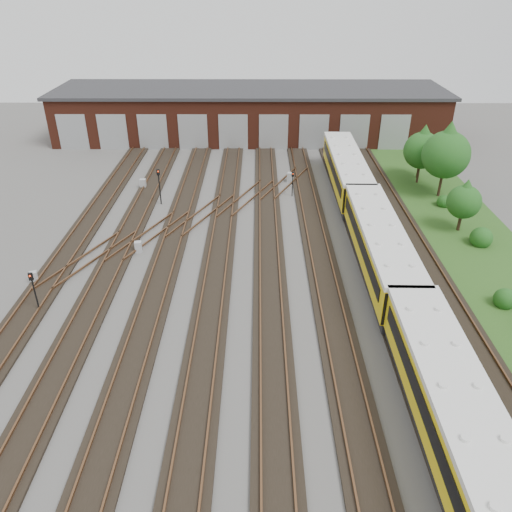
{
  "coord_description": "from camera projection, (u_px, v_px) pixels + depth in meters",
  "views": [
    {
      "loc": [
        1.12,
        -27.45,
        19.48
      ],
      "look_at": [
        0.98,
        3.24,
        2.0
      ],
      "focal_mm": 35.0,
      "sensor_mm": 36.0,
      "label": 1
    }
  ],
  "objects": [
    {
      "name": "grass_verge",
      "position": [
        470.0,
        237.0,
        42.09
      ],
      "size": [
        8.0,
        55.0,
        0.05
      ],
      "primitive_type": "cube",
      "color": "#214918",
      "rests_on": "ground"
    },
    {
      "name": "signal_mast_2",
      "position": [
        293.0,
        181.0,
        49.11
      ],
      "size": [
        0.23,
        0.22,
        2.5
      ],
      "rotation": [
        0.0,
        0.0,
        0.14
      ],
      "color": "black",
      "rests_on": "ground"
    },
    {
      "name": "relay_cabinet_0",
      "position": [
        34.0,
        277.0,
        35.81
      ],
      "size": [
        0.64,
        0.6,
        0.86
      ],
      "primitive_type": "cube",
      "rotation": [
        0.0,
        0.0,
        0.39
      ],
      "color": "#9EA1A3",
      "rests_on": "ground"
    },
    {
      "name": "tree_2",
      "position": [
        447.0,
        149.0,
        47.52
      ],
      "size": [
        4.53,
        4.53,
        7.51
      ],
      "color": "#2F1F15",
      "rests_on": "ground"
    },
    {
      "name": "signal_mast_0",
      "position": [
        33.0,
        287.0,
        32.06
      ],
      "size": [
        0.27,
        0.25,
        2.92
      ],
      "rotation": [
        0.0,
        0.0,
        0.08
      ],
      "color": "black",
      "rests_on": "ground"
    },
    {
      "name": "signal_mast_3",
      "position": [
        348.0,
        194.0,
        44.99
      ],
      "size": [
        0.26,
        0.24,
        3.26
      ],
      "rotation": [
        0.0,
        0.0,
        -0.15
      ],
      "color": "black",
      "rests_on": "ground"
    },
    {
      "name": "tree_3",
      "position": [
        465.0,
        198.0,
        41.77
      ],
      "size": [
        2.85,
        2.85,
        4.72
      ],
      "color": "#2F1F15",
      "rests_on": "ground"
    },
    {
      "name": "bush_1",
      "position": [
        482.0,
        235.0,
        40.54
      ],
      "size": [
        1.8,
        1.8,
        1.8
      ],
      "primitive_type": "sphere",
      "color": "#1B4714",
      "rests_on": "ground"
    },
    {
      "name": "bush_0",
      "position": [
        506.0,
        296.0,
        33.13
      ],
      "size": [
        1.48,
        1.48,
        1.48
      ],
      "primitive_type": "sphere",
      "color": "#1B4714",
      "rests_on": "ground"
    },
    {
      "name": "relay_cabinet_4",
      "position": [
        380.0,
        196.0,
        48.78
      ],
      "size": [
        0.61,
        0.55,
        0.86
      ],
      "primitive_type": "cube",
      "rotation": [
        0.0,
        0.0,
        -0.26
      ],
      "color": "#9EA1A3",
      "rests_on": "ground"
    },
    {
      "name": "signal_mast_1",
      "position": [
        159.0,
        182.0,
        47.09
      ],
      "size": [
        0.32,
        0.3,
        3.51
      ],
      "rotation": [
        0.0,
        0.0,
        0.27
      ],
      "color": "black",
      "rests_on": "ground"
    },
    {
      "name": "track_network",
      "position": [
        239.0,
        299.0,
        33.95
      ],
      "size": [
        30.4,
        70.0,
        0.33
      ],
      "color": "black",
      "rests_on": "ground"
    },
    {
      "name": "tree_1",
      "position": [
        422.0,
        146.0,
        52.54
      ],
      "size": [
        3.31,
        3.31,
        5.49
      ],
      "color": "#2F1F15",
      "rests_on": "ground"
    },
    {
      "name": "relay_cabinet_3",
      "position": [
        290.0,
        177.0,
        53.05
      ],
      "size": [
        0.73,
        0.65,
        1.02
      ],
      "primitive_type": "cube",
      "rotation": [
        0.0,
        0.0,
        -0.26
      ],
      "color": "#9EA1A3",
      "rests_on": "ground"
    },
    {
      "name": "relay_cabinet_2",
      "position": [
        138.0,
        247.0,
        39.73
      ],
      "size": [
        0.61,
        0.53,
        0.9
      ],
      "primitive_type": "cube",
      "rotation": [
        0.0,
        0.0,
        0.16
      ],
      "color": "#9EA1A3",
      "rests_on": "ground"
    },
    {
      "name": "ground",
      "position": [
        241.0,
        306.0,
        33.49
      ],
      "size": [
        120.0,
        120.0,
        0.0
      ],
      "primitive_type": "plane",
      "color": "#454340",
      "rests_on": "ground"
    },
    {
      "name": "bush_2",
      "position": [
        444.0,
        200.0,
        47.42
      ],
      "size": [
        1.31,
        1.31,
        1.31
      ],
      "primitive_type": "sphere",
      "color": "#1B4714",
      "rests_on": "ground"
    },
    {
      "name": "tree_0",
      "position": [
        423.0,
        146.0,
        51.06
      ],
      "size": [
        3.76,
        3.76,
        6.23
      ],
      "color": "#2F1F15",
      "rests_on": "ground"
    },
    {
      "name": "relay_cabinet_1",
      "position": [
        143.0,
        184.0,
        51.49
      ],
      "size": [
        0.61,
        0.51,
        0.98
      ],
      "primitive_type": "cube",
      "rotation": [
        0.0,
        0.0,
        -0.04
      ],
      "color": "#9EA1A3",
      "rests_on": "ground"
    },
    {
      "name": "metro_train",
      "position": [
        379.0,
        246.0,
        36.53
      ],
      "size": [
        3.16,
        48.37,
        3.38
      ],
      "rotation": [
        0.0,
        0.0,
        -0.01
      ],
      "color": "black",
      "rests_on": "ground"
    },
    {
      "name": "maintenance_shed",
      "position": [
        250.0,
        112.0,
        66.64
      ],
      "size": [
        51.0,
        12.5,
        6.35
      ],
      "color": "#512014",
      "rests_on": "ground"
    }
  ]
}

